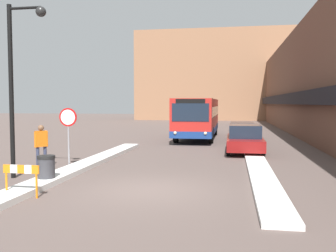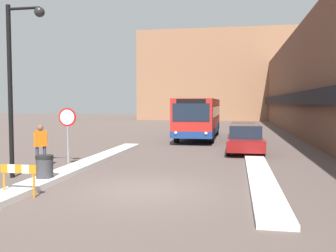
# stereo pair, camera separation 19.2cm
# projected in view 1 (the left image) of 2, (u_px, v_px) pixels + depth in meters

# --- Properties ---
(ground_plane) EXTENTS (160.00, 160.00, 0.00)m
(ground_plane) POSITION_uv_depth(u_px,v_px,m) (149.00, 190.00, 11.60)
(ground_plane) COLOR brown
(building_row_right) EXTENTS (5.50, 60.00, 8.86)m
(building_row_right) POSITION_uv_depth(u_px,v_px,m) (318.00, 84.00, 33.25)
(building_row_right) COLOR brown
(building_row_right) RESTS_ON ground_plane
(building_backdrop_far) EXTENTS (26.00, 8.00, 14.24)m
(building_backdrop_far) POSITION_uv_depth(u_px,v_px,m) (217.00, 76.00, 61.26)
(building_backdrop_far) COLOR #996B4C
(building_backdrop_far) RESTS_ON ground_plane
(snow_bank_left) EXTENTS (0.90, 17.23, 0.19)m
(snow_bank_left) POSITION_uv_depth(u_px,v_px,m) (73.00, 170.00, 14.61)
(snow_bank_left) COLOR silver
(snow_bank_left) RESTS_ON ground_plane
(snow_bank_right) EXTENTS (0.90, 14.83, 0.14)m
(snow_bank_right) POSITION_uv_depth(u_px,v_px,m) (259.00, 168.00, 15.20)
(snow_bank_right) COLOR silver
(snow_bank_right) RESTS_ON ground_plane
(city_bus) EXTENTS (2.69, 10.46, 3.00)m
(city_bus) POSITION_uv_depth(u_px,v_px,m) (198.00, 117.00, 28.42)
(city_bus) COLOR red
(city_bus) RESTS_ON ground_plane
(parked_car_front) EXTENTS (1.93, 4.80, 1.52)m
(parked_car_front) POSITION_uv_depth(u_px,v_px,m) (245.00, 138.00, 20.45)
(parked_car_front) COLOR maroon
(parked_car_front) RESTS_ON ground_plane
(parked_car_middle) EXTENTS (1.87, 4.57, 1.36)m
(parked_car_middle) POSITION_uv_depth(u_px,v_px,m) (242.00, 131.00, 26.55)
(parked_car_middle) COLOR #38383D
(parked_car_middle) RESTS_ON ground_plane
(stop_sign) EXTENTS (0.76, 0.08, 2.50)m
(stop_sign) POSITION_uv_depth(u_px,v_px,m) (68.00, 124.00, 15.39)
(stop_sign) COLOR gray
(stop_sign) RESTS_ON ground_plane
(street_lamp) EXTENTS (1.46, 0.36, 6.16)m
(street_lamp) POSITION_uv_depth(u_px,v_px,m) (18.00, 71.00, 13.23)
(street_lamp) COLOR black
(street_lamp) RESTS_ON ground_plane
(pedestrian) EXTENTS (0.48, 0.51, 1.79)m
(pedestrian) POSITION_uv_depth(u_px,v_px,m) (41.00, 142.00, 15.58)
(pedestrian) COLOR #333851
(pedestrian) RESTS_ON ground_plane
(trash_bin) EXTENTS (0.59, 0.59, 0.95)m
(trash_bin) POSITION_uv_depth(u_px,v_px,m) (46.00, 169.00, 12.50)
(trash_bin) COLOR #38383D
(trash_bin) RESTS_ON ground_plane
(construction_barricade) EXTENTS (1.10, 0.06, 0.94)m
(construction_barricade) POSITION_uv_depth(u_px,v_px,m) (21.00, 174.00, 10.65)
(construction_barricade) COLOR orange
(construction_barricade) RESTS_ON ground_plane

